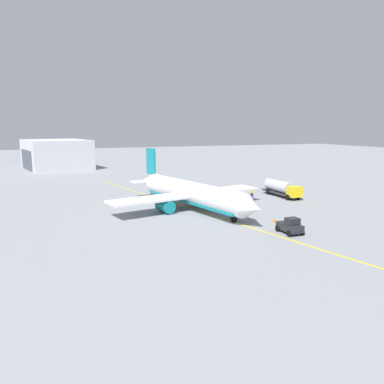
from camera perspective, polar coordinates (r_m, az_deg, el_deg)
ground_plane at (r=63.35m, az=0.00°, el=-2.67°), size 400.00×400.00×0.00m
airplane at (r=63.21m, az=-0.25°, el=-0.20°), size 33.74×29.11×9.76m
fuel_tanker at (r=76.91m, az=13.69°, el=0.60°), size 10.67×2.92×3.15m
pushback_tug at (r=50.55m, az=14.95°, el=-5.10°), size 3.65×2.39×2.20m
refueling_worker at (r=75.03m, az=9.22°, el=-0.18°), size 0.58×0.46×1.71m
safety_cone_nose at (r=56.10m, az=12.63°, el=-4.26°), size 0.55×0.55×0.61m
distant_hangar at (r=134.74m, az=-20.25°, el=5.50°), size 27.75×23.30×9.72m
taxi_line_marking at (r=63.35m, az=0.00°, el=-2.67°), size 80.70×18.65×0.01m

